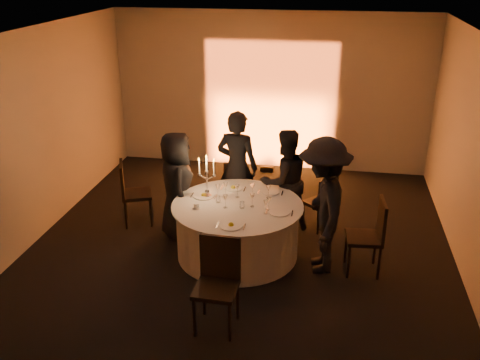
% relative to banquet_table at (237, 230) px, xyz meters
% --- Properties ---
extents(floor, '(7.00, 7.00, 0.00)m').
position_rel_banquet_table_xyz_m(floor, '(0.00, 0.00, -0.38)').
color(floor, black).
rests_on(floor, ground).
extents(ceiling, '(7.00, 7.00, 0.00)m').
position_rel_banquet_table_xyz_m(ceiling, '(0.00, 0.00, 2.62)').
color(ceiling, silver).
rests_on(ceiling, wall_back).
extents(wall_back, '(7.00, 0.00, 7.00)m').
position_rel_banquet_table_xyz_m(wall_back, '(0.00, 3.50, 1.12)').
color(wall_back, '#B3AEA6').
rests_on(wall_back, floor).
extents(wall_front, '(7.00, 0.00, 7.00)m').
position_rel_banquet_table_xyz_m(wall_front, '(0.00, -3.50, 1.12)').
color(wall_front, '#B3AEA6').
rests_on(wall_front, floor).
extents(wall_left, '(0.00, 7.00, 7.00)m').
position_rel_banquet_table_xyz_m(wall_left, '(-3.00, 0.00, 1.12)').
color(wall_left, '#B3AEA6').
rests_on(wall_left, floor).
extents(wall_right, '(0.00, 7.00, 7.00)m').
position_rel_banquet_table_xyz_m(wall_right, '(3.00, 0.00, 1.12)').
color(wall_right, '#B3AEA6').
rests_on(wall_right, floor).
extents(uplighter_fixture, '(0.25, 0.12, 0.10)m').
position_rel_banquet_table_xyz_m(uplighter_fixture, '(0.00, 3.20, -0.33)').
color(uplighter_fixture, black).
rests_on(uplighter_fixture, floor).
extents(banquet_table, '(1.80, 1.80, 0.77)m').
position_rel_banquet_table_xyz_m(banquet_table, '(0.00, 0.00, 0.00)').
color(banquet_table, black).
rests_on(banquet_table, floor).
extents(chair_left, '(0.58, 0.58, 1.02)m').
position_rel_banquet_table_xyz_m(chair_left, '(-1.79, 0.65, 0.19)').
color(chair_left, black).
rests_on(chair_left, floor).
extents(chair_back_left, '(0.44, 0.44, 0.87)m').
position_rel_banquet_table_xyz_m(chair_back_left, '(-0.24, 1.34, 0.10)').
color(chair_back_left, black).
rests_on(chair_back_left, floor).
extents(chair_back_right, '(0.54, 0.54, 0.86)m').
position_rel_banquet_table_xyz_m(chair_back_right, '(1.13, 0.96, 0.10)').
color(chair_back_right, black).
rests_on(chair_back_right, floor).
extents(chair_right, '(0.49, 0.49, 1.03)m').
position_rel_banquet_table_xyz_m(chair_right, '(1.79, -0.13, 0.20)').
color(chair_right, black).
rests_on(chair_right, floor).
extents(chair_front, '(0.48, 0.48, 1.06)m').
position_rel_banquet_table_xyz_m(chair_front, '(0.06, -1.54, 0.22)').
color(chair_front, black).
rests_on(chair_front, floor).
extents(guest_left, '(0.78, 0.93, 1.62)m').
position_rel_banquet_table_xyz_m(guest_left, '(-0.97, 0.40, 0.42)').
color(guest_left, black).
rests_on(guest_left, floor).
extents(guest_back_left, '(0.72, 0.54, 1.79)m').
position_rel_banquet_table_xyz_m(guest_back_left, '(-0.19, 1.05, 0.51)').
color(guest_back_left, black).
rests_on(guest_back_left, floor).
extents(guest_back_right, '(0.98, 0.93, 1.60)m').
position_rel_banquet_table_xyz_m(guest_back_right, '(0.56, 0.87, 0.41)').
color(guest_back_right, black).
rests_on(guest_back_right, floor).
extents(guest_right, '(0.84, 1.27, 1.84)m').
position_rel_banquet_table_xyz_m(guest_right, '(1.15, -0.16, 0.53)').
color(guest_right, black).
rests_on(guest_right, floor).
extents(plate_left, '(0.36, 0.29, 0.08)m').
position_rel_banquet_table_xyz_m(plate_left, '(-0.52, 0.18, 0.40)').
color(plate_left, white).
rests_on(plate_left, banquet_table).
extents(plate_back_left, '(0.35, 0.27, 0.08)m').
position_rel_banquet_table_xyz_m(plate_back_left, '(-0.16, 0.51, 0.40)').
color(plate_back_left, white).
rests_on(plate_back_left, banquet_table).
extents(plate_back_right, '(0.35, 0.25, 0.01)m').
position_rel_banquet_table_xyz_m(plate_back_right, '(0.39, 0.47, 0.39)').
color(plate_back_right, white).
rests_on(plate_back_right, banquet_table).
extents(plate_right, '(0.36, 0.28, 0.01)m').
position_rel_banquet_table_xyz_m(plate_right, '(0.59, -0.15, 0.39)').
color(plate_right, white).
rests_on(plate_right, banquet_table).
extents(plate_front, '(0.36, 0.29, 0.08)m').
position_rel_banquet_table_xyz_m(plate_front, '(0.03, -0.63, 0.40)').
color(plate_front, white).
rests_on(plate_front, banquet_table).
extents(coffee_cup, '(0.11, 0.11, 0.07)m').
position_rel_banquet_table_xyz_m(coffee_cup, '(-0.53, -0.19, 0.42)').
color(coffee_cup, white).
rests_on(coffee_cup, banquet_table).
extents(candelabra, '(0.26, 0.12, 0.62)m').
position_rel_banquet_table_xyz_m(candelabra, '(-0.47, 0.20, 0.60)').
color(candelabra, silver).
rests_on(candelabra, banquet_table).
extents(wine_glass_a, '(0.07, 0.07, 0.19)m').
position_rel_banquet_table_xyz_m(wine_glass_a, '(0.39, 0.28, 0.52)').
color(wine_glass_a, white).
rests_on(wine_glass_a, banquet_table).
extents(wine_glass_b, '(0.07, 0.07, 0.19)m').
position_rel_banquet_table_xyz_m(wine_glass_b, '(-0.04, 0.23, 0.52)').
color(wine_glass_b, white).
rests_on(wine_glass_b, banquet_table).
extents(wine_glass_c, '(0.07, 0.07, 0.19)m').
position_rel_banquet_table_xyz_m(wine_glass_c, '(-0.22, 0.28, 0.52)').
color(wine_glass_c, white).
rests_on(wine_glass_c, banquet_table).
extents(wine_glass_d, '(0.07, 0.07, 0.19)m').
position_rel_banquet_table_xyz_m(wine_glass_d, '(-0.14, -0.13, 0.52)').
color(wine_glass_d, white).
rests_on(wine_glass_d, banquet_table).
extents(wine_glass_e, '(0.07, 0.07, 0.19)m').
position_rel_banquet_table_xyz_m(wine_glass_e, '(-0.31, 0.20, 0.52)').
color(wine_glass_e, white).
rests_on(wine_glass_e, banquet_table).
extents(wine_glass_f, '(0.07, 0.07, 0.19)m').
position_rel_banquet_table_xyz_m(wine_glass_f, '(0.44, -0.11, 0.52)').
color(wine_glass_f, white).
rests_on(wine_glass_f, banquet_table).
extents(wine_glass_g, '(0.07, 0.07, 0.19)m').
position_rel_banquet_table_xyz_m(wine_glass_g, '(0.41, -0.20, 0.52)').
color(wine_glass_g, white).
rests_on(wine_glass_g, banquet_table).
extents(wine_glass_h, '(0.07, 0.07, 0.19)m').
position_rel_banquet_table_xyz_m(wine_glass_h, '(0.16, 0.31, 0.52)').
color(wine_glass_h, white).
rests_on(wine_glass_h, banquet_table).
extents(wine_glass_i, '(0.07, 0.07, 0.19)m').
position_rel_banquet_table_xyz_m(wine_glass_i, '(0.21, -0.03, 0.52)').
color(wine_glass_i, white).
rests_on(wine_glass_i, banquet_table).
extents(tumbler_a, '(0.07, 0.07, 0.09)m').
position_rel_banquet_table_xyz_m(tumbler_a, '(0.08, -0.09, 0.43)').
color(tumbler_a, white).
rests_on(tumbler_a, banquet_table).
extents(tumbler_b, '(0.07, 0.07, 0.09)m').
position_rel_banquet_table_xyz_m(tumbler_b, '(-0.27, 0.03, 0.43)').
color(tumbler_b, white).
rests_on(tumbler_b, banquet_table).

